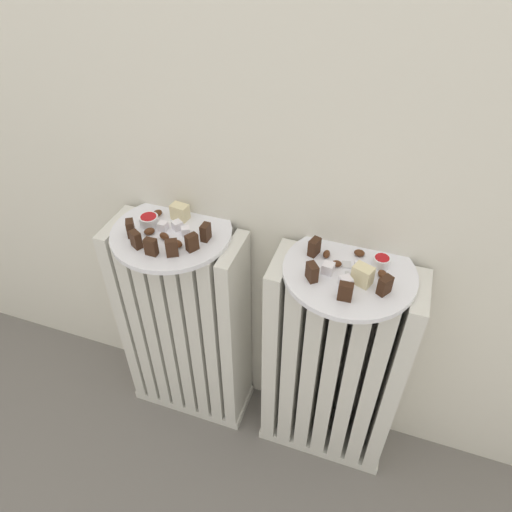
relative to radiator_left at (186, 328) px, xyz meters
name	(u,v)px	position (x,y,z in m)	size (l,w,h in m)	color
ground_plane	(223,499)	(0.21, -0.28, -0.33)	(6.00, 6.00, 0.00)	slate
radiator_left	(186,328)	(0.00, 0.00, 0.00)	(0.36, 0.15, 0.67)	silver
radiator_right	(332,369)	(0.43, 0.00, 0.00)	(0.36, 0.15, 0.67)	silver
plate_left	(172,233)	(0.00, 0.00, 0.34)	(0.29, 0.29, 0.01)	white
plate_right	(349,272)	(0.43, 0.00, 0.34)	(0.29, 0.29, 0.01)	white
dark_cake_slice_left_0	(130,228)	(-0.08, -0.05, 0.37)	(0.03, 0.02, 0.04)	#382114
dark_cake_slice_left_1	(136,239)	(-0.05, -0.08, 0.37)	(0.03, 0.02, 0.04)	#382114
dark_cake_slice_left_2	(151,247)	(0.00, -0.09, 0.37)	(0.03, 0.02, 0.04)	#382114
dark_cake_slice_left_3	(172,248)	(0.04, -0.08, 0.37)	(0.03, 0.02, 0.04)	#382114
dark_cake_slice_left_4	(192,242)	(0.08, -0.05, 0.37)	(0.03, 0.02, 0.04)	#382114
dark_cake_slice_left_5	(206,232)	(0.09, 0.00, 0.37)	(0.03, 0.02, 0.04)	#382114
marble_cake_slice_left_0	(180,212)	(0.00, 0.05, 0.37)	(0.04, 0.03, 0.04)	beige
turkish_delight_left_0	(163,226)	(-0.02, 0.00, 0.36)	(0.02, 0.02, 0.02)	white
turkish_delight_left_1	(185,231)	(0.04, 0.00, 0.36)	(0.02, 0.02, 0.02)	white
turkish_delight_left_2	(177,225)	(0.01, 0.01, 0.36)	(0.02, 0.02, 0.02)	white
medjool_date_left_0	(157,213)	(-0.06, 0.04, 0.36)	(0.03, 0.02, 0.02)	#4C2814
medjool_date_left_1	(177,244)	(0.04, -0.05, 0.36)	(0.03, 0.02, 0.02)	#4C2814
medjool_date_left_2	(149,231)	(-0.04, -0.03, 0.36)	(0.03, 0.02, 0.01)	#4C2814
medjool_date_left_3	(164,236)	(0.00, -0.03, 0.36)	(0.03, 0.02, 0.02)	#4C2814
jam_bowl_left	(149,220)	(-0.06, 0.01, 0.36)	(0.05, 0.05, 0.02)	white
dark_cake_slice_right_0	(314,247)	(0.34, 0.03, 0.37)	(0.03, 0.02, 0.04)	#382114
dark_cake_slice_right_1	(312,272)	(0.36, -0.06, 0.37)	(0.03, 0.02, 0.04)	#382114
dark_cake_slice_right_2	(345,292)	(0.43, -0.09, 0.37)	(0.03, 0.02, 0.04)	#382114
dark_cake_slice_right_3	(385,285)	(0.50, -0.05, 0.37)	(0.03, 0.02, 0.04)	#382114
marble_cake_slice_right_0	(363,275)	(0.46, -0.03, 0.37)	(0.04, 0.03, 0.04)	beige
turkish_delight_right_0	(328,268)	(0.38, -0.02, 0.36)	(0.02, 0.02, 0.02)	white
turkish_delight_right_1	(359,267)	(0.44, 0.01, 0.36)	(0.02, 0.02, 0.02)	white
turkish_delight_right_2	(346,282)	(0.43, -0.05, 0.36)	(0.02, 0.02, 0.02)	white
medjool_date_right_0	(359,253)	(0.44, 0.05, 0.36)	(0.02, 0.02, 0.01)	#4C2814
medjool_date_right_1	(383,274)	(0.49, 0.00, 0.36)	(0.03, 0.02, 0.01)	#4C2814
medjool_date_right_2	(337,264)	(0.40, 0.00, 0.36)	(0.02, 0.02, 0.01)	#4C2814
medjool_date_right_3	(327,254)	(0.37, 0.03, 0.36)	(0.02, 0.02, 0.02)	#4C2814
jam_bowl_right	(381,261)	(0.49, 0.04, 0.36)	(0.04, 0.04, 0.02)	white
fork	(347,272)	(0.42, -0.01, 0.35)	(0.03, 0.09, 0.00)	silver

